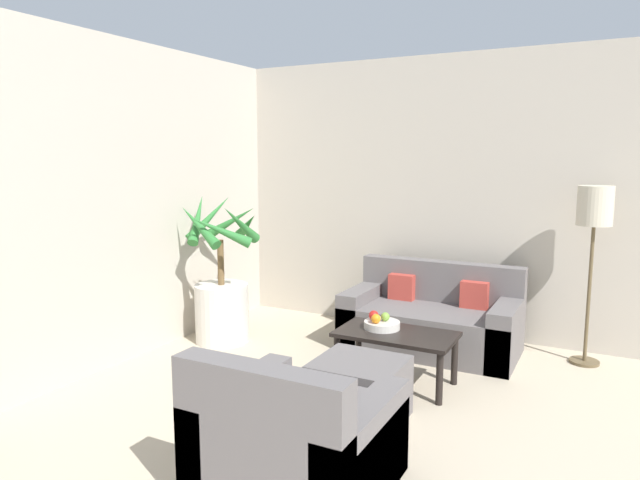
% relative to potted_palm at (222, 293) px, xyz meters
% --- Properties ---
extents(wall_back, '(8.43, 0.06, 2.70)m').
position_rel_potted_palm_xyz_m(wall_back, '(3.00, 1.28, 0.88)').
color(wall_back, '#BCB2A3').
rests_on(wall_back, ground_plane).
extents(potted_palm, '(0.75, 0.83, 1.40)m').
position_rel_potted_palm_xyz_m(potted_palm, '(0.00, 0.00, 0.00)').
color(potted_palm, beige).
rests_on(potted_palm, ground_plane).
extents(sofa_loveseat, '(1.52, 0.79, 0.77)m').
position_rel_potted_palm_xyz_m(sofa_loveseat, '(1.82, 0.70, -0.20)').
color(sofa_loveseat, '#605B5B').
rests_on(sofa_loveseat, ground_plane).
extents(floor_lamp, '(0.28, 0.28, 1.50)m').
position_rel_potted_palm_xyz_m(floor_lamp, '(3.08, 0.95, 0.78)').
color(floor_lamp, brown).
rests_on(floor_lamp, ground_plane).
extents(coffee_table, '(0.89, 0.50, 0.41)m').
position_rel_potted_palm_xyz_m(coffee_table, '(1.81, -0.22, -0.12)').
color(coffee_table, black).
rests_on(coffee_table, ground_plane).
extents(fruit_bowl, '(0.28, 0.28, 0.06)m').
position_rel_potted_palm_xyz_m(fruit_bowl, '(1.68, -0.18, -0.03)').
color(fruit_bowl, beige).
rests_on(fruit_bowl, coffee_table).
extents(apple_red, '(0.08, 0.08, 0.08)m').
position_rel_potted_palm_xyz_m(apple_red, '(1.61, -0.17, 0.04)').
color(apple_red, red).
rests_on(apple_red, fruit_bowl).
extents(apple_green, '(0.07, 0.07, 0.07)m').
position_rel_potted_palm_xyz_m(apple_green, '(1.70, -0.16, 0.04)').
color(apple_green, olive).
rests_on(apple_green, fruit_bowl).
extents(orange_fruit, '(0.07, 0.07, 0.07)m').
position_rel_potted_palm_xyz_m(orange_fruit, '(1.66, -0.25, 0.04)').
color(orange_fruit, orange).
rests_on(orange_fruit, fruit_bowl).
extents(armchair, '(0.91, 0.88, 0.79)m').
position_rel_potted_palm_xyz_m(armchair, '(1.84, -1.80, -0.20)').
color(armchair, '#605B5B').
rests_on(armchair, ground_plane).
extents(ottoman, '(0.57, 0.53, 0.41)m').
position_rel_potted_palm_xyz_m(ottoman, '(1.81, -0.90, -0.26)').
color(ottoman, '#605B5B').
rests_on(ottoman, ground_plane).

